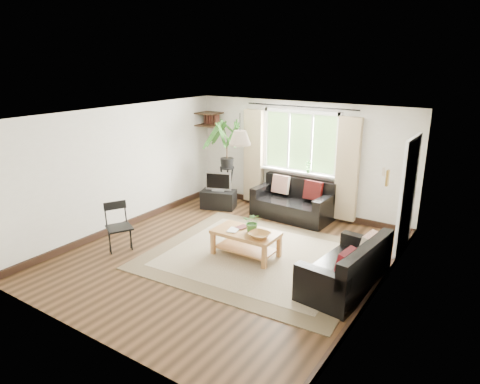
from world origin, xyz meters
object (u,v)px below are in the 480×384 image
Objects in this scene: sofa_back at (292,200)px; sofa_right at (345,265)px; tv_stand at (219,199)px; folding_chair at (119,228)px; palm_stand at (227,164)px; coffee_table at (246,244)px.

sofa_right is at bearing -45.94° from sofa_back.
folding_chair reaches higher than tv_stand.
sofa_right is at bearing -47.97° from folding_chair.
palm_stand is at bearing 58.11° from tv_stand.
coffee_table is 0.57× the size of palm_stand.
palm_stand is (-1.79, 2.01, 0.75)m from coffee_table.
sofa_right is 1.83× the size of folding_chair.
tv_stand is at bearing -165.67° from sofa_back.
sofa_back is 3.60m from folding_chair.
sofa_back is 0.84× the size of palm_stand.
palm_stand reaches higher than coffee_table.
sofa_back is at bearing 94.89° from coffee_table.
coffee_table is at bearing -48.24° from palm_stand.
folding_chair is (-3.72, -0.94, 0.06)m from sofa_right.
sofa_back is at bearing -7.77° from tv_stand.
sofa_back reaches higher than sofa_right.
folding_chair is at bearing -116.72° from sofa_back.
sofa_back is 2.95m from sofa_right.
folding_chair is (-0.14, -3.06, -0.55)m from palm_stand.
sofa_right is 3.83m from folding_chair.
sofa_right is 4.08m from tv_stand.
tv_stand is (-3.63, 1.86, -0.17)m from sofa_right.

